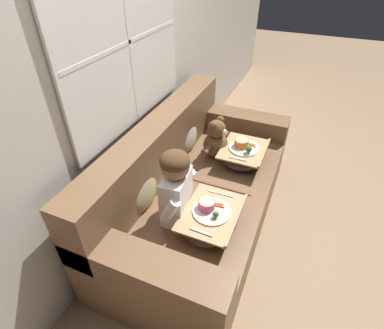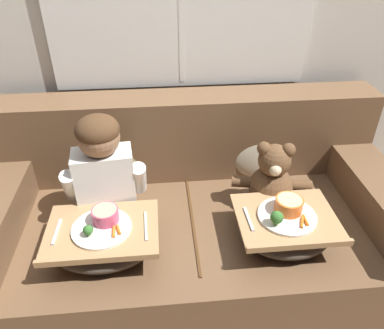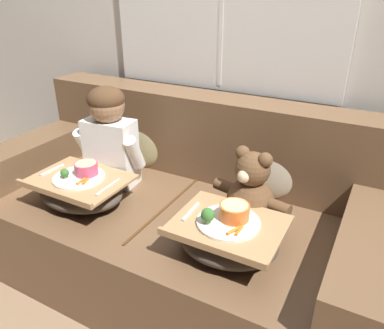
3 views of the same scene
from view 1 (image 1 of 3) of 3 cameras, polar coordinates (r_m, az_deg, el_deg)
name	(u,v)px [view 1 (image 1 of 3)]	position (r m, az deg, el deg)	size (l,w,h in m)	color
ground_plane	(202,222)	(2.63, 1.98, -10.97)	(14.00, 14.00, 0.00)	#8E7051
wall_back_with_window	(125,62)	(2.13, -12.57, 18.46)	(8.00, 0.08, 2.60)	beige
couch	(196,193)	(2.42, 0.70, -5.40)	(1.99, 0.98, 0.90)	brown
throw_pillow_behind_child	(141,187)	(2.06, -9.65, -4.26)	(0.35, 0.17, 0.36)	tan
throw_pillow_behind_teddy	(187,132)	(2.61, -0.92, 6.14)	(0.34, 0.16, 0.35)	#C1B293
child_figure	(176,183)	(1.87, -3.07, -3.62)	(0.38, 0.20, 0.52)	white
teddy_bear	(216,141)	(2.53, 4.66, 4.57)	(0.38, 0.27, 0.35)	brown
lap_tray_child	(211,218)	(1.95, 3.67, -10.18)	(0.46, 0.34, 0.20)	#473D33
lap_tray_teddy	(243,154)	(2.53, 9.71, 1.97)	(0.43, 0.35, 0.21)	#473D33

